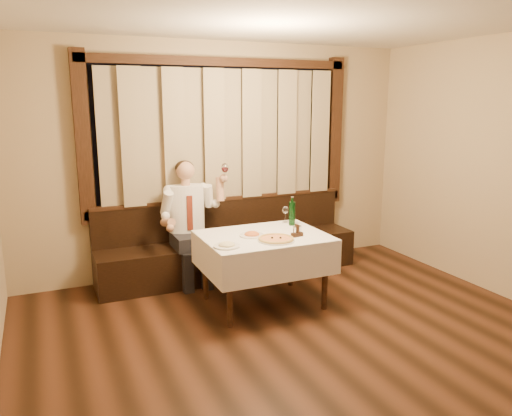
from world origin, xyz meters
name	(u,v)px	position (x,y,z in m)	size (l,w,h in m)	color
room	(299,173)	(0.00, 0.97, 1.50)	(5.01, 6.01, 2.81)	black
banquette	(229,249)	(0.00, 2.72, 0.31)	(3.20, 0.61, 0.94)	black
dining_table	(264,245)	(0.00, 1.70, 0.65)	(1.27, 0.97, 0.76)	black
pizza	(276,239)	(0.02, 1.46, 0.77)	(0.37, 0.37, 0.04)	white
pasta_red	(252,233)	(-0.13, 1.71, 0.79)	(0.25, 0.25, 0.09)	white
pasta_cream	(227,243)	(-0.50, 1.46, 0.79)	(0.25, 0.25, 0.09)	white
green_bottle	(292,213)	(0.46, 1.94, 0.89)	(0.07, 0.07, 0.32)	#0E4414
table_wine_glass	(285,211)	(0.44, 2.08, 0.89)	(0.07, 0.07, 0.19)	white
cruet_caddy	(297,232)	(0.29, 1.52, 0.80)	(0.12, 0.08, 0.13)	black
seated_man	(189,214)	(-0.52, 2.63, 0.83)	(0.79, 0.59, 1.44)	black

